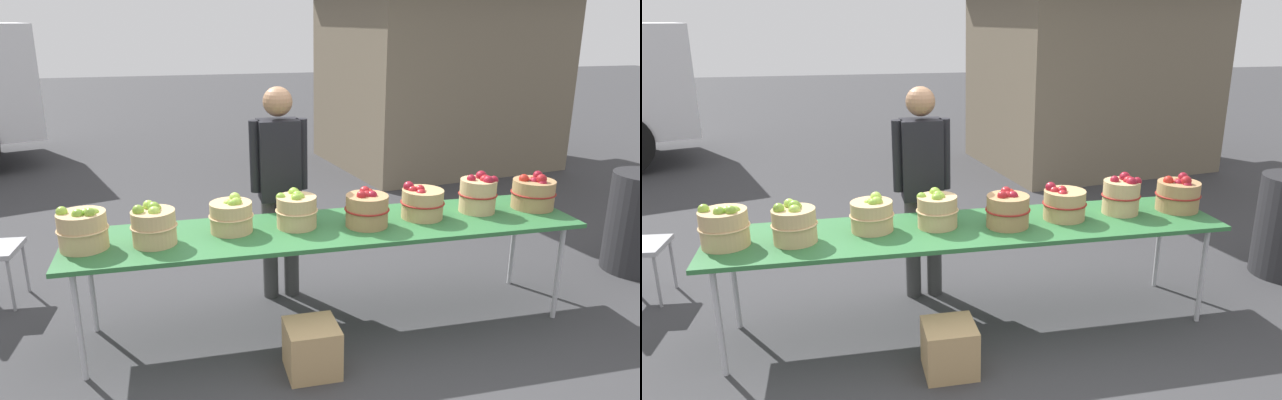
# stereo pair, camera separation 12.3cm
# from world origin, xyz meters

# --- Properties ---
(ground_plane) EXTENTS (40.00, 40.00, 0.00)m
(ground_plane) POSITION_xyz_m (0.00, 0.00, 0.00)
(ground_plane) COLOR #38383A
(market_table) EXTENTS (3.50, 0.76, 0.75)m
(market_table) POSITION_xyz_m (0.00, 0.00, 0.72)
(market_table) COLOR #2D6B38
(market_table) RESTS_ON ground
(apple_basket_green_0) EXTENTS (0.31, 0.31, 0.28)m
(apple_basket_green_0) POSITION_xyz_m (-1.59, -0.02, 0.88)
(apple_basket_green_0) COLOR tan
(apple_basket_green_0) RESTS_ON market_table
(apple_basket_green_1) EXTENTS (0.29, 0.29, 0.27)m
(apple_basket_green_1) POSITION_xyz_m (-1.16, -0.05, 0.88)
(apple_basket_green_1) COLOR tan
(apple_basket_green_1) RESTS_ON market_table
(apple_basket_green_2) EXTENTS (0.30, 0.30, 0.24)m
(apple_basket_green_2) POSITION_xyz_m (-0.67, 0.07, 0.86)
(apple_basket_green_2) COLOR tan
(apple_basket_green_2) RESTS_ON market_table
(apple_basket_green_3) EXTENTS (0.29, 0.29, 0.26)m
(apple_basket_green_3) POSITION_xyz_m (-0.23, 0.05, 0.87)
(apple_basket_green_3) COLOR tan
(apple_basket_green_3) RESTS_ON market_table
(apple_basket_red_0) EXTENTS (0.31, 0.31, 0.27)m
(apple_basket_red_0) POSITION_xyz_m (0.25, -0.04, 0.87)
(apple_basket_red_0) COLOR #A87F51
(apple_basket_red_0) RESTS_ON market_table
(apple_basket_red_1) EXTENTS (0.32, 0.32, 0.26)m
(apple_basket_red_1) POSITION_xyz_m (0.68, 0.03, 0.86)
(apple_basket_red_1) COLOR tan
(apple_basket_red_1) RESTS_ON market_table
(apple_basket_red_2) EXTENTS (0.28, 0.28, 0.30)m
(apple_basket_red_2) POSITION_xyz_m (1.14, 0.06, 0.89)
(apple_basket_red_2) COLOR tan
(apple_basket_red_2) RESTS_ON market_table
(apple_basket_red_3) EXTENTS (0.33, 0.33, 0.27)m
(apple_basket_red_3) POSITION_xyz_m (1.59, 0.04, 0.87)
(apple_basket_red_3) COLOR #A87F51
(apple_basket_red_3) RESTS_ON market_table
(vendor_adult) EXTENTS (0.44, 0.22, 1.65)m
(vendor_adult) POSITION_xyz_m (-0.26, 0.55, 0.97)
(vendor_adult) COLOR #3F3F3F
(vendor_adult) RESTS_ON ground
(food_kiosk) EXTENTS (3.88, 3.37, 2.74)m
(food_kiosk) POSITION_xyz_m (2.83, 4.50, 1.38)
(food_kiosk) COLOR #726651
(food_kiosk) RESTS_ON ground
(produce_crate) EXTENTS (0.32, 0.32, 0.32)m
(produce_crate) POSITION_xyz_m (-0.26, -0.55, 0.16)
(produce_crate) COLOR tan
(produce_crate) RESTS_ON ground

